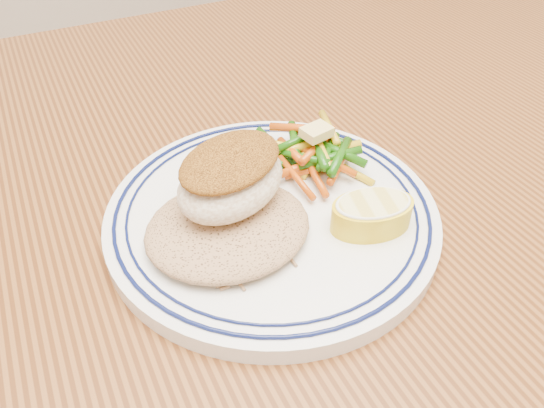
{
  "coord_description": "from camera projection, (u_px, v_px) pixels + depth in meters",
  "views": [
    {
      "loc": [
        -0.13,
        -0.33,
        1.04
      ],
      "look_at": [
        0.01,
        -0.04,
        0.77
      ],
      "focal_mm": 35.0,
      "sensor_mm": 36.0,
      "label": 1
    }
  ],
  "objects": [
    {
      "name": "plate",
      "position": [
        272.0,
        214.0,
        0.43
      ],
      "size": [
        0.27,
        0.27,
        0.02
      ],
      "color": "white",
      "rests_on": "dining_table"
    },
    {
      "name": "fish_fillet",
      "position": [
        231.0,
        177.0,
        0.39
      ],
      "size": [
        0.11,
        0.1,
        0.05
      ],
      "color": "beige",
      "rests_on": "rice_pilaf"
    },
    {
      "name": "butter_pat",
      "position": [
        317.0,
        132.0,
        0.45
      ],
      "size": [
        0.03,
        0.02,
        0.01
      ],
      "primitive_type": "cube",
      "rotation": [
        0.0,
        0.0,
        0.2
      ],
      "color": "#ECD073",
      "rests_on": "vegetable_pile"
    },
    {
      "name": "lemon_wedge",
      "position": [
        372.0,
        213.0,
        0.4
      ],
      "size": [
        0.07,
        0.07,
        0.02
      ],
      "color": "yellow",
      "rests_on": "plate"
    },
    {
      "name": "vegetable_pile",
      "position": [
        312.0,
        152.0,
        0.46
      ],
      "size": [
        0.09,
        0.11,
        0.03
      ],
      "color": "gold",
      "rests_on": "plate"
    },
    {
      "name": "rice_pilaf",
      "position": [
        228.0,
        224.0,
        0.39
      ],
      "size": [
        0.13,
        0.11,
        0.02
      ],
      "primitive_type": "ellipsoid",
      "color": "#9B734D",
      "rests_on": "plate"
    },
    {
      "name": "dining_table",
      "position": [
        243.0,
        272.0,
        0.52
      ],
      "size": [
        1.5,
        0.9,
        0.75
      ],
      "color": "#4F280F",
      "rests_on": "ground"
    }
  ]
}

